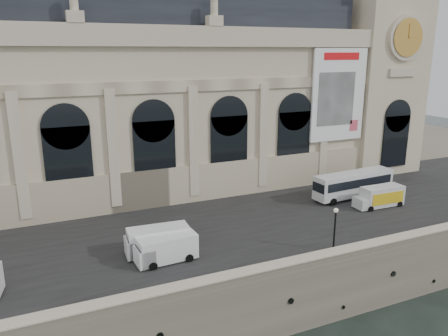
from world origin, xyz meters
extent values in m
cube|color=gray|center=(0.00, 35.00, 3.00)|extent=(160.00, 70.00, 6.00)
cube|color=#2D2D2D|center=(0.00, 14.00, 6.03)|extent=(160.00, 24.00, 0.06)
cube|color=gray|center=(0.00, 0.60, 6.55)|extent=(160.00, 1.20, 1.10)
cube|color=beige|center=(0.00, 0.60, 7.15)|extent=(160.00, 1.40, 0.12)
cube|color=beige|center=(-6.00, 31.00, 17.00)|extent=(68.00, 18.00, 22.00)
cube|color=beige|center=(-6.00, 21.85, 8.50)|extent=(68.60, 0.40, 5.00)
cube|color=beige|center=(-6.00, 21.70, 26.80)|extent=(69.00, 0.80, 2.40)
cube|color=beige|center=(-6.00, 21.85, 21.00)|extent=(68.00, 0.30, 1.40)
cube|color=#242830|center=(-6.00, 31.00, 31.00)|extent=(64.00, 15.00, 6.00)
cube|color=beige|center=(-19.00, 21.75, 14.00)|extent=(1.20, 0.50, 14.00)
cube|color=black|center=(-14.00, 21.82, 12.50)|extent=(5.20, 0.25, 9.00)
cylinder|color=black|center=(-14.00, 21.82, 17.00)|extent=(5.20, 0.25, 5.20)
cube|color=beige|center=(-9.00, 21.75, 14.00)|extent=(1.20, 0.50, 14.00)
cube|color=black|center=(-4.00, 21.82, 12.50)|extent=(5.20, 0.25, 9.00)
cylinder|color=black|center=(-4.00, 21.82, 17.00)|extent=(5.20, 0.25, 5.20)
cube|color=beige|center=(1.00, 21.75, 14.00)|extent=(1.20, 0.50, 14.00)
cube|color=black|center=(6.00, 21.82, 12.50)|extent=(5.20, 0.25, 9.00)
cylinder|color=black|center=(6.00, 21.82, 17.00)|extent=(5.20, 0.25, 5.20)
cube|color=beige|center=(11.00, 21.75, 14.00)|extent=(1.20, 0.50, 14.00)
cube|color=black|center=(16.00, 21.82, 12.50)|extent=(5.20, 0.25, 9.00)
cylinder|color=black|center=(16.00, 21.82, 17.00)|extent=(5.20, 0.25, 5.20)
cube|color=beige|center=(21.00, 21.75, 14.00)|extent=(1.20, 0.50, 14.00)
cube|color=white|center=(23.00, 21.55, 19.00)|extent=(9.00, 0.35, 13.00)
cube|color=red|center=(23.00, 21.35, 24.40)|extent=(6.00, 0.06, 1.00)
cube|color=gray|center=(22.50, 21.35, 18.50)|extent=(6.20, 0.06, 7.50)
cube|color=#C9475D|center=(26.00, 21.35, 14.50)|extent=(1.40, 0.06, 1.60)
cube|color=beige|center=(34.00, 28.00, 21.00)|extent=(12.00, 14.00, 30.00)
cylinder|color=beige|center=(34.00, 20.75, 27.00)|extent=(6.60, 0.50, 6.60)
cylinder|color=black|center=(34.00, 20.45, 27.00)|extent=(5.40, 0.15, 5.40)
cylinder|color=gold|center=(34.00, 20.38, 27.00)|extent=(5.50, 0.06, 5.50)
cube|color=gold|center=(34.00, 20.30, 27.90)|extent=(0.14, 0.05, 2.00)
cube|color=gold|center=(34.60, 20.30, 27.00)|extent=(1.40, 0.05, 0.14)
cube|color=black|center=(34.00, 20.85, 11.50)|extent=(5.00, 0.25, 8.00)
cube|color=silver|center=(21.06, 14.77, 7.98)|extent=(12.01, 3.19, 3.07)
cube|color=black|center=(15.10, 14.41, 8.28)|extent=(0.22, 2.28, 1.19)
cube|color=black|center=(21.13, 13.50, 8.38)|extent=(10.88, 0.74, 1.09)
cube|color=black|center=(20.98, 16.05, 8.38)|extent=(10.88, 0.74, 1.09)
cylinder|color=black|center=(16.68, 13.27, 6.50)|extent=(1.01, 0.36, 0.99)
cylinder|color=black|center=(16.53, 15.74, 6.50)|extent=(1.01, 0.36, 0.99)
cylinder|color=black|center=(25.58, 13.81, 6.50)|extent=(1.01, 0.36, 0.99)
cylinder|color=black|center=(25.43, 16.28, 6.50)|extent=(1.01, 0.36, 0.99)
cube|color=white|center=(-7.08, 7.21, 7.38)|extent=(5.62, 2.46, 2.34)
cube|color=white|center=(-9.28, 7.08, 7.02)|extent=(1.66, 2.23, 1.63)
cube|color=black|center=(-9.85, 7.05, 7.58)|extent=(0.17, 1.83, 0.82)
cylinder|color=black|center=(-8.78, 6.04, 6.39)|extent=(0.79, 0.30, 0.77)
cylinder|color=black|center=(-8.90, 8.18, 6.39)|extent=(0.79, 0.30, 0.77)
cylinder|color=black|center=(-5.26, 6.25, 6.39)|extent=(0.79, 0.30, 0.77)
cylinder|color=black|center=(-5.39, 8.38, 6.39)|extent=(0.79, 0.30, 0.77)
cube|color=white|center=(-7.38, 9.10, 7.46)|extent=(5.99, 2.66, 2.49)
cube|color=white|center=(-9.72, 9.25, 7.08)|extent=(1.79, 2.38, 1.73)
cube|color=black|center=(-10.32, 9.30, 7.68)|extent=(0.19, 1.95, 0.87)
cylinder|color=black|center=(-9.33, 8.09, 6.41)|extent=(0.84, 0.33, 0.82)
cylinder|color=black|center=(-9.17, 10.36, 6.41)|extent=(0.84, 0.33, 0.82)
cylinder|color=black|center=(-5.59, 7.84, 6.41)|extent=(0.84, 0.33, 0.82)
cylinder|color=black|center=(-5.44, 10.11, 6.41)|extent=(0.84, 0.33, 0.82)
cube|color=silver|center=(22.11, 10.57, 7.42)|extent=(5.55, 2.28, 2.47)
cube|color=gold|center=(22.07, 9.49, 7.42)|extent=(4.75, 0.21, 1.46)
cube|color=red|center=(22.07, 9.49, 7.42)|extent=(2.74, 0.13, 0.55)
cube|color=silver|center=(19.00, 10.67, 6.87)|extent=(1.53, 2.06, 1.37)
cylinder|color=black|center=(19.52, 9.60, 6.37)|extent=(0.74, 0.28, 0.73)
cylinder|color=black|center=(19.58, 11.70, 6.37)|extent=(0.74, 0.28, 0.73)
cylinder|color=black|center=(24.09, 9.46, 6.37)|extent=(0.74, 0.28, 0.73)
cylinder|color=black|center=(24.15, 11.56, 6.37)|extent=(0.74, 0.28, 0.73)
cylinder|color=black|center=(8.44, 2.58, 6.21)|extent=(0.46, 0.46, 0.42)
cylinder|color=black|center=(8.44, 2.58, 8.10)|extent=(0.17, 0.17, 4.19)
sphere|color=beige|center=(8.44, 2.58, 10.29)|extent=(0.46, 0.46, 0.46)
camera|label=1|loc=(-17.47, -28.99, 25.09)|focal=35.00mm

